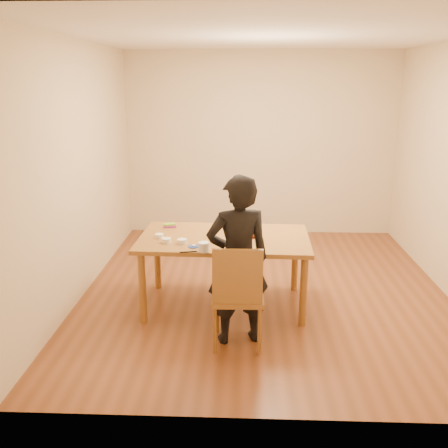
{
  "coord_description": "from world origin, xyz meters",
  "views": [
    {
      "loc": [
        -0.24,
        -5.23,
        2.27
      ],
      "look_at": [
        -0.43,
        -0.47,
        0.9
      ],
      "focal_mm": 40.0,
      "sensor_mm": 36.0,
      "label": 1
    }
  ],
  "objects_px": {
    "dining_chair": "(238,296)",
    "person": "(238,261)",
    "cake": "(243,230)",
    "cake_plate": "(243,234)",
    "dining_table": "(224,239)"
  },
  "relations": [
    {
      "from": "dining_chair",
      "to": "person",
      "type": "xyz_separation_m",
      "value": [
        0.0,
        0.05,
        0.31
      ]
    },
    {
      "from": "cake",
      "to": "person",
      "type": "distance_m",
      "value": 0.8
    },
    {
      "from": "cake_plate",
      "to": "person",
      "type": "bearing_deg",
      "value": -93.01
    },
    {
      "from": "dining_chair",
      "to": "person",
      "type": "relative_size",
      "value": 0.29
    },
    {
      "from": "dining_chair",
      "to": "cake",
      "type": "bearing_deg",
      "value": 85.92
    },
    {
      "from": "dining_table",
      "to": "person",
      "type": "height_order",
      "value": "person"
    },
    {
      "from": "cake_plate",
      "to": "cake",
      "type": "distance_m",
      "value": 0.05
    },
    {
      "from": "person",
      "to": "dining_table",
      "type": "bearing_deg",
      "value": -92.71
    },
    {
      "from": "dining_table",
      "to": "person",
      "type": "xyz_separation_m",
      "value": [
        0.15,
        -0.73,
        0.03
      ]
    },
    {
      "from": "dining_chair",
      "to": "person",
      "type": "distance_m",
      "value": 0.32
    },
    {
      "from": "dining_table",
      "to": "cake",
      "type": "xyz_separation_m",
      "value": [
        0.19,
        0.06,
        0.08
      ]
    },
    {
      "from": "dining_chair",
      "to": "cake_plate",
      "type": "distance_m",
      "value": 0.9
    },
    {
      "from": "cake",
      "to": "person",
      "type": "relative_size",
      "value": 0.14
    },
    {
      "from": "cake",
      "to": "person",
      "type": "xyz_separation_m",
      "value": [
        -0.04,
        -0.79,
        -0.04
      ]
    },
    {
      "from": "dining_table",
      "to": "cake",
      "type": "height_order",
      "value": "cake"
    }
  ]
}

